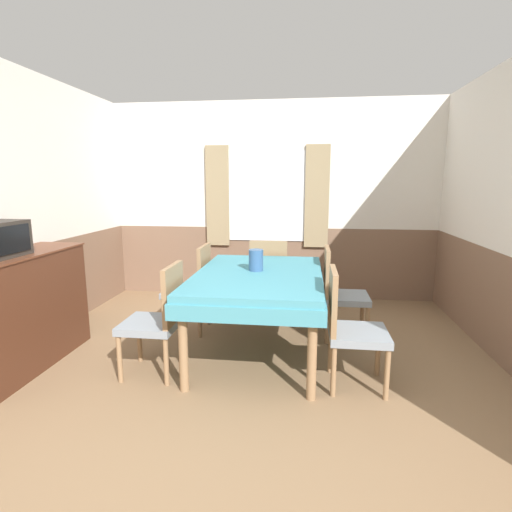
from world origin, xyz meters
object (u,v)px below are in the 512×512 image
at_px(sideboard, 22,310).
at_px(chair_right_near, 349,325).
at_px(chair_right_far, 339,291).
at_px(chair_left_near, 159,317).
at_px(chair_left_far, 193,286).
at_px(vase, 256,260).
at_px(dining_table, 259,284).
at_px(chair_head_window, 269,276).

bearing_deg(sideboard, chair_right_near, 0.27).
bearing_deg(chair_right_near, sideboard, -89.73).
height_order(chair_right_far, chair_left_near, same).
relative_size(chair_left_far, chair_right_near, 1.00).
bearing_deg(chair_right_far, vase, -62.45).
height_order(chair_right_near, vase, vase).
bearing_deg(chair_left_far, dining_table, -123.09).
relative_size(chair_right_far, vase, 4.74).
bearing_deg(chair_left_far, chair_right_far, -90.00).
bearing_deg(dining_table, sideboard, -165.50).
distance_m(chair_right_far, vase, 0.97).
bearing_deg(chair_left_far, chair_left_near, -180.00).
bearing_deg(dining_table, chair_left_near, -146.91).
distance_m(chair_head_window, vase, 1.01).
relative_size(chair_head_window, sideboard, 0.71).
bearing_deg(sideboard, chair_left_far, 39.80).
distance_m(chair_right_near, vase, 1.04).
bearing_deg(chair_head_window, chair_left_far, -144.94).
relative_size(dining_table, vase, 8.66).
relative_size(dining_table, chair_right_far, 1.83).
xyz_separation_m(sideboard, vase, (1.92, 0.59, 0.36)).
distance_m(dining_table, chair_left_near, 0.92).
relative_size(chair_right_far, chair_left_far, 1.00).
relative_size(chair_right_far, chair_head_window, 1.00).
bearing_deg(sideboard, vase, 16.97).
xyz_separation_m(chair_right_near, sideboard, (-2.71, -0.01, 0.01)).
bearing_deg(chair_right_near, chair_head_window, -153.49).
bearing_deg(vase, dining_table, -67.17).
bearing_deg(chair_head_window, chair_right_near, -63.49).
relative_size(chair_right_far, chair_left_near, 1.00).
xyz_separation_m(dining_table, vase, (-0.03, 0.08, 0.20)).
xyz_separation_m(chair_left_far, chair_right_near, (1.51, -0.98, 0.00)).
height_order(chair_left_far, vase, vase).
relative_size(dining_table, chair_left_far, 1.83).
relative_size(chair_left_far, chair_left_near, 1.00).
bearing_deg(vase, sideboard, -163.03).
bearing_deg(chair_left_near, sideboard, 90.62).
bearing_deg(chair_right_far, chair_head_window, -125.06).
xyz_separation_m(dining_table, chair_left_near, (-0.76, -0.49, -0.17)).
bearing_deg(vase, chair_right_far, 27.55).
height_order(chair_right_far, chair_head_window, same).
xyz_separation_m(chair_left_far, chair_left_near, (0.00, -0.98, 0.00)).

